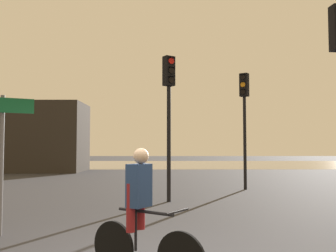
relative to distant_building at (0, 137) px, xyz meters
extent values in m
cube|color=gray|center=(10.60, 10.00, -2.26)|extent=(80.00, 16.00, 0.01)
cube|color=#2D2823|center=(0.00, 0.00, 0.00)|extent=(11.19, 4.00, 4.52)
cylinder|color=black|center=(14.09, -10.49, -0.47)|extent=(0.12, 0.12, 3.58)
cube|color=black|center=(14.09, -10.49, 1.77)|extent=(0.40, 0.38, 0.90)
cylinder|color=black|center=(14.02, -10.60, 2.06)|extent=(0.17, 0.13, 0.19)
cube|color=black|center=(14.01, -10.62, 2.17)|extent=(0.22, 0.21, 0.02)
cylinder|color=orange|center=(14.02, -10.60, 1.77)|extent=(0.17, 0.13, 0.19)
cube|color=black|center=(14.01, -10.62, 1.88)|extent=(0.22, 0.21, 0.02)
cylinder|color=black|center=(14.02, -10.60, 1.48)|extent=(0.17, 0.13, 0.19)
cube|color=black|center=(14.01, -10.62, 1.59)|extent=(0.22, 0.21, 0.02)
cylinder|color=black|center=(11.13, -13.64, -0.52)|extent=(0.12, 0.12, 3.48)
cube|color=black|center=(11.13, -13.64, 1.67)|extent=(0.40, 0.38, 0.90)
cylinder|color=red|center=(11.21, -13.75, 1.96)|extent=(0.17, 0.13, 0.19)
cube|color=black|center=(11.22, -13.77, 2.07)|extent=(0.22, 0.21, 0.02)
cylinder|color=black|center=(11.21, -13.75, 1.67)|extent=(0.17, 0.13, 0.19)
cube|color=black|center=(11.22, -13.77, 1.78)|extent=(0.22, 0.21, 0.02)
cylinder|color=black|center=(11.21, -13.75, 1.38)|extent=(0.17, 0.13, 0.19)
cube|color=black|center=(11.22, -13.77, 1.49)|extent=(0.22, 0.21, 0.02)
cylinder|color=slate|center=(7.99, -17.91, -0.96)|extent=(0.08, 0.08, 2.60)
cube|color=#116038|center=(8.01, -17.96, 0.15)|extent=(0.99, 0.53, 0.28)
cylinder|color=black|center=(10.35, -19.89, -1.93)|extent=(0.57, 0.41, 0.66)
cylinder|color=black|center=(10.78, -20.19, -1.43)|extent=(0.72, 0.51, 0.04)
cylinder|color=black|center=(10.66, -20.10, -1.66)|extent=(0.04, 0.04, 0.55)
cylinder|color=black|center=(11.18, -20.45, -1.38)|extent=(0.29, 0.40, 0.03)
cylinder|color=maroon|center=(10.60, -20.18, -1.38)|extent=(0.11, 0.11, 0.60)
cylinder|color=maroon|center=(10.72, -20.02, -1.38)|extent=(0.11, 0.11, 0.60)
cube|color=navy|center=(10.70, -20.13, -1.11)|extent=(0.33, 0.36, 0.54)
sphere|color=beige|center=(10.73, -20.15, -0.74)|extent=(0.20, 0.20, 0.20)
camera|label=1|loc=(11.04, -24.88, -0.62)|focal=40.00mm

